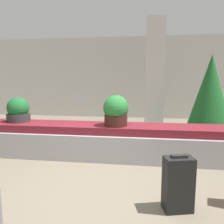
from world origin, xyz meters
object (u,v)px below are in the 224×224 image
(potted_plant_1, at_px, (116,111))
(decorated_tree, at_px, (210,95))
(pillar, at_px, (155,77))
(potted_plant_0, at_px, (18,111))
(suitcase_0, at_px, (178,184))

(potted_plant_1, distance_m, decorated_tree, 2.53)
(pillar, height_order, potted_plant_0, pillar)
(suitcase_0, height_order, potted_plant_0, potted_plant_0)
(potted_plant_1, bearing_deg, suitcase_0, -60.53)
(potted_plant_0, distance_m, potted_plant_1, 2.08)
(pillar, bearing_deg, potted_plant_1, -109.36)
(pillar, height_order, decorated_tree, pillar)
(potted_plant_1, bearing_deg, decorated_tree, 34.11)
(decorated_tree, bearing_deg, suitcase_0, -111.04)
(pillar, height_order, suitcase_0, pillar)
(potted_plant_0, xyz_separation_m, potted_plant_1, (2.08, -0.14, 0.05))
(suitcase_0, bearing_deg, potted_plant_0, 135.25)
(suitcase_0, distance_m, potted_plant_0, 3.52)
(suitcase_0, xyz_separation_m, decorated_tree, (1.17, 3.04, 0.82))
(potted_plant_0, bearing_deg, pillar, 37.14)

